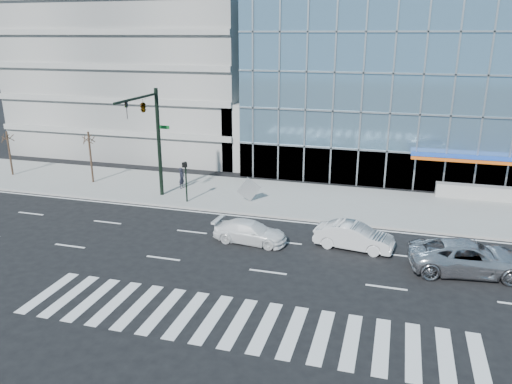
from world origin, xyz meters
TOP-DOWN VIEW (x-y plane):
  - ground at (0.00, 0.00)m, footprint 160.00×160.00m
  - sidewalk at (0.00, 8.00)m, footprint 120.00×8.00m
  - theatre_building at (14.00, 26.00)m, footprint 42.00×26.00m
  - parking_garage at (-20.00, 26.00)m, footprint 24.00×24.00m
  - ramp_block at (-6.00, 18.00)m, footprint 6.00×8.00m
  - traffic_signal at (-11.00, 4.57)m, footprint 1.14×5.74m
  - ped_signal_post at (-8.50, 4.94)m, footprint 0.30×0.33m
  - street_tree_near at (-18.00, 7.50)m, footprint 1.10×1.10m
  - street_tree_far at (-26.00, 7.50)m, footprint 1.10×1.10m
  - silver_suv at (9.98, -1.15)m, footprint 6.32×3.52m
  - white_suv at (-2.02, -0.50)m, footprint 4.54×2.10m
  - white_sedan at (3.98, 0.28)m, footprint 4.68×2.14m
  - pedestrian at (-10.21, 7.97)m, footprint 0.48×0.66m
  - tilted_panel at (-4.16, 6.28)m, footprint 1.62×0.96m

SIDE VIEW (x-z plane):
  - ground at x=0.00m, z-range 0.00..0.00m
  - sidewalk at x=0.00m, z-range 0.00..0.15m
  - white_suv at x=-2.02m, z-range 0.00..1.28m
  - white_sedan at x=3.98m, z-range 0.00..1.49m
  - silver_suv at x=9.98m, z-range 0.00..1.67m
  - pedestrian at x=-10.21m, z-range 0.15..1.82m
  - tilted_panel at x=-4.16m, z-range 0.15..1.98m
  - ped_signal_post at x=-8.50m, z-range 0.64..3.64m
  - ramp_block at x=-6.00m, z-range 0.00..6.00m
  - street_tree_far at x=-26.00m, z-range 1.51..5.38m
  - street_tree_near at x=-18.00m, z-range 1.66..5.89m
  - traffic_signal at x=-11.00m, z-range 2.16..10.16m
  - theatre_building at x=14.00m, z-range 0.00..15.00m
  - parking_garage at x=-20.00m, z-range 0.00..20.00m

